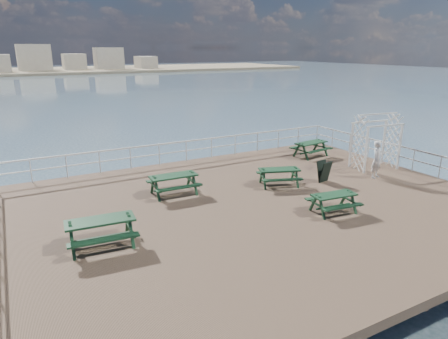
% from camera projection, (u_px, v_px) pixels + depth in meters
% --- Properties ---
extents(ground, '(18.00, 14.00, 0.30)m').
position_uv_depth(ground, '(258.00, 207.00, 15.24)').
color(ground, brown).
rests_on(ground, ground).
extents(sea_backdrop, '(300.00, 300.00, 9.20)m').
position_uv_depth(sea_backdrop, '(70.00, 67.00, 133.68)').
color(sea_backdrop, '#3A5562').
rests_on(sea_backdrop, ground).
extents(railing, '(17.77, 13.76, 1.10)m').
position_uv_depth(railing, '(224.00, 165.00, 17.07)').
color(railing, silver).
rests_on(railing, ground).
extents(picnic_table_a, '(1.94, 1.58, 0.92)m').
position_uv_depth(picnic_table_a, '(174.00, 180.00, 16.04)').
color(picnic_table_a, '#12331F').
rests_on(picnic_table_a, ground).
extents(picnic_table_b, '(2.08, 1.88, 0.83)m').
position_uv_depth(picnic_table_b, '(279.00, 173.00, 17.11)').
color(picnic_table_b, '#12331F').
rests_on(picnic_table_b, ground).
extents(picnic_table_c, '(2.05, 1.74, 0.91)m').
position_uv_depth(picnic_table_c, '(311.00, 146.00, 21.68)').
color(picnic_table_c, '#12331F').
rests_on(picnic_table_c, ground).
extents(picnic_table_d, '(2.12, 1.76, 0.97)m').
position_uv_depth(picnic_table_d, '(101.00, 227.00, 11.79)').
color(picnic_table_d, '#12331F').
rests_on(picnic_table_d, ground).
extents(picnic_table_e, '(1.76, 1.48, 0.79)m').
position_uv_depth(picnic_table_e, '(334.00, 199.00, 14.28)').
color(picnic_table_e, '#12331F').
rests_on(picnic_table_e, ground).
extents(trellis_arbor, '(2.32, 1.45, 2.71)m').
position_uv_depth(trellis_arbor, '(375.00, 144.00, 19.38)').
color(trellis_arbor, silver).
rests_on(trellis_arbor, ground).
extents(sandwich_board, '(0.65, 0.53, 0.96)m').
position_uv_depth(sandwich_board, '(324.00, 172.00, 17.56)').
color(sandwich_board, black).
rests_on(sandwich_board, ground).
extents(person, '(0.71, 0.56, 1.71)m').
position_uv_depth(person, '(377.00, 160.00, 18.02)').
color(person, silver).
rests_on(person, ground).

